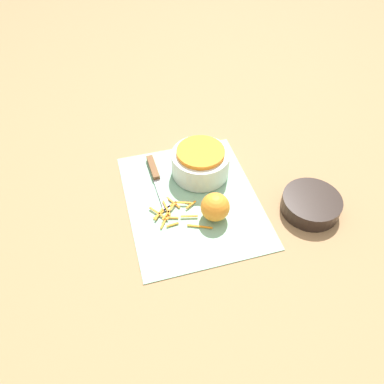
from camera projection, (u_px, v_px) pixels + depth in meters
name	position (u px, v px, depth m)	size (l,w,h in m)	color
ground_plane	(192.00, 200.00, 1.11)	(4.00, 4.00, 0.00)	#9E754C
cutting_board	(192.00, 200.00, 1.11)	(0.47, 0.38, 0.01)	#84B793
bowl_speckled	(200.00, 162.00, 1.15)	(0.18, 0.18, 0.09)	silver
bowl_dark	(311.00, 204.00, 1.07)	(0.17, 0.17, 0.05)	black
knife	(155.00, 173.00, 1.17)	(0.23, 0.03, 0.02)	brown
orange_left	(215.00, 207.00, 1.03)	(0.08, 0.08, 0.08)	orange
peel_pile	(173.00, 213.00, 1.06)	(0.15, 0.16, 0.01)	orange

